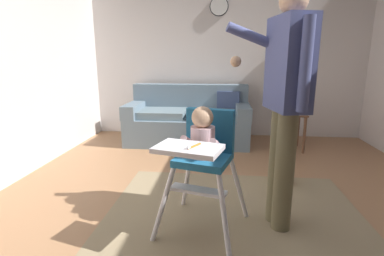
{
  "coord_description": "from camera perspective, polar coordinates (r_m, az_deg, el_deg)",
  "views": [
    {
      "loc": [
        -0.04,
        -2.14,
        1.25
      ],
      "look_at": [
        -0.25,
        -0.15,
        0.77
      ],
      "focal_mm": 27.19,
      "sensor_mm": 36.0,
      "label": 1
    }
  ],
  "objects": [
    {
      "name": "sippy_cup",
      "position": [
        4.22,
        18.21,
        3.47
      ],
      "size": [
        0.07,
        0.07,
        0.1
      ],
      "primitive_type": "cylinder",
      "color": "orange",
      "rests_on": "side_table"
    },
    {
      "name": "side_table",
      "position": [
        4.27,
        18.53,
        0.94
      ],
      "size": [
        0.4,
        0.4,
        0.52
      ],
      "color": "brown",
      "rests_on": "ground"
    },
    {
      "name": "adult_standing",
      "position": [
        2.15,
        17.88,
        5.4
      ],
      "size": [
        0.58,
        0.5,
        1.72
      ],
      "rotation": [
        0.0,
        0.0,
        -2.94
      ],
      "color": "#736949",
      "rests_on": "ground"
    },
    {
      "name": "couch",
      "position": [
        4.45,
        -0.61,
        1.51
      ],
      "size": [
        1.82,
        0.86,
        0.86
      ],
      "rotation": [
        0.0,
        0.0,
        -1.57
      ],
      "color": "slate",
      "rests_on": "ground"
    },
    {
      "name": "toy_ball",
      "position": [
        3.15,
        17.09,
        -8.3
      ],
      "size": [
        0.23,
        0.23,
        0.23
      ],
      "primitive_type": "sphere",
      "color": "gold",
      "rests_on": "ground"
    },
    {
      "name": "area_rug",
      "position": [
        2.15,
        8.65,
        -22.18
      ],
      "size": [
        2.09,
        2.55,
        0.01
      ],
      "primitive_type": "cube",
      "color": "#968160",
      "rests_on": "ground"
    },
    {
      "name": "high_chair",
      "position": [
        2.06,
        2.27,
        -3.71
      ],
      "size": [
        0.74,
        0.83,
        0.94
      ],
      "rotation": [
        0.0,
        0.0,
        -1.84
      ],
      "color": "white",
      "rests_on": "ground"
    },
    {
      "name": "ground",
      "position": [
        2.5,
        6.44,
        -17.97
      ],
      "size": [
        5.94,
        6.96,
        0.1
      ],
      "primitive_type": "cube",
      "color": "#A5744E"
    },
    {
      "name": "wall_clock",
      "position": [
        4.87,
        5.33,
        22.68
      ],
      "size": [
        0.29,
        0.04,
        0.29
      ],
      "color": "white"
    },
    {
      "name": "wall_far",
      "position": [
        4.85,
        6.72,
        14.56
      ],
      "size": [
        5.14,
        0.06,
        2.71
      ],
      "primitive_type": "cube",
      "color": "silver",
      "rests_on": "ground"
    }
  ]
}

